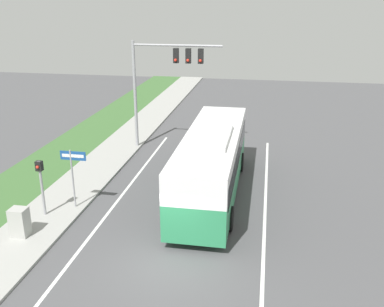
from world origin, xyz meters
name	(u,v)px	position (x,y,z in m)	size (l,w,h in m)	color
ground_plane	(168,259)	(0.00, 0.00, 0.00)	(80.00, 80.00, 0.00)	#4C4C4F
sidewalk	(19,243)	(-6.20, 0.00, 0.06)	(2.80, 80.00, 0.12)	#9E9E99
lane_divider_near	(79,250)	(-3.60, 0.00, 0.00)	(0.14, 30.00, 0.01)	silver
lane_divider_far	(263,269)	(3.60, 0.00, 0.00)	(0.14, 30.00, 0.01)	silver
bus	(212,160)	(0.87, 6.07, 1.90)	(2.74, 11.07, 3.48)	#2D8956
signal_gantry	(163,72)	(-3.17, 12.61, 5.09)	(5.72, 0.41, 6.99)	#939399
pedestrian_signal	(41,179)	(-6.30, 2.37, 1.87)	(0.28, 0.34, 2.71)	#939399
street_sign	(73,169)	(-5.21, 3.35, 2.05)	(1.23, 0.08, 2.95)	#939399
utility_cabinet	(20,222)	(-6.37, 0.50, 0.73)	(0.69, 0.59, 1.22)	#A8A8A3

